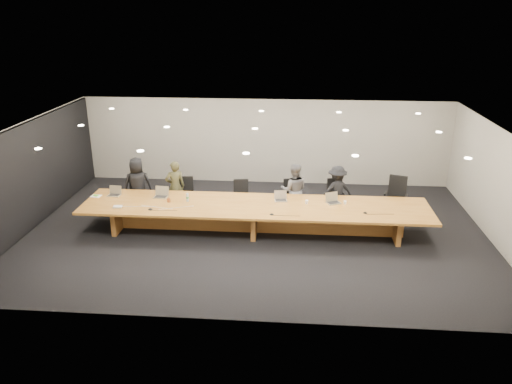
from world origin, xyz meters
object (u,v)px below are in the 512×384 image
(laptop_b, at_px, (160,192))
(av_box, at_px, (118,207))
(chair_right, at_px, (336,197))
(chair_far_right, at_px, (396,197))
(mic_center, at_px, (272,214))
(chair_mid_right, at_px, (292,197))
(person_b, at_px, (175,187))
(water_bottle, at_px, (187,197))
(laptop_e, at_px, (334,198))
(laptop_d, at_px, (281,196))
(conference_table, at_px, (255,213))
(chair_far_left, at_px, (136,193))
(laptop_a, at_px, (114,191))
(chair_mid_left, at_px, (242,197))
(paper_cup_far, at_px, (345,203))
(chair_left, at_px, (186,194))
(mic_right, at_px, (365,213))
(paper_cup_near, at_px, (307,202))
(person_d, at_px, (337,191))
(person_c, at_px, (294,190))
(amber_mug, at_px, (169,200))
(mic_left, at_px, (150,209))
(person_a, at_px, (138,185))

(laptop_b, xyz_separation_m, av_box, (-0.92, -0.79, -0.13))
(chair_right, xyz_separation_m, chair_far_right, (1.63, -0.02, 0.06))
(chair_far_right, bearing_deg, mic_center, -131.95)
(chair_mid_right, bearing_deg, mic_center, -113.92)
(person_b, xyz_separation_m, water_bottle, (0.58, -1.07, 0.10))
(chair_far_right, distance_m, person_b, 6.21)
(laptop_e, relative_size, mic_center, 3.12)
(laptop_b, height_order, mic_center, laptop_b)
(chair_right, height_order, laptop_d, chair_right)
(conference_table, xyz_separation_m, water_bottle, (-1.80, 0.13, 0.34))
(laptop_b, xyz_separation_m, laptop_e, (4.62, -0.06, -0.01))
(person_b, height_order, av_box, person_b)
(chair_far_left, height_order, laptop_a, chair_far_left)
(conference_table, height_order, chair_mid_left, chair_mid_left)
(laptop_d, height_order, paper_cup_far, laptop_d)
(water_bottle, xyz_separation_m, mic_center, (2.26, -0.72, -0.09))
(chair_left, relative_size, mic_right, 9.12)
(chair_far_left, height_order, paper_cup_near, chair_far_left)
(person_d, height_order, laptop_a, person_d)
(chair_far_right, bearing_deg, laptop_e, -131.79)
(person_c, relative_size, av_box, 6.89)
(conference_table, distance_m, paper_cup_far, 2.36)
(laptop_b, bearing_deg, chair_right, 16.08)
(chair_far_right, height_order, av_box, chair_far_right)
(chair_far_left, relative_size, chair_right, 0.99)
(chair_right, relative_size, laptop_e, 3.00)
(laptop_d, bearing_deg, amber_mug, 178.47)
(water_bottle, height_order, av_box, water_bottle)
(paper_cup_near, relative_size, av_box, 0.44)
(chair_far_left, bearing_deg, person_d, -8.28)
(water_bottle, distance_m, amber_mug, 0.50)
(chair_mid_right, xyz_separation_m, water_bottle, (-2.74, -1.14, 0.35))
(laptop_e, bearing_deg, mic_center, -175.22)
(laptop_a, distance_m, amber_mug, 1.63)
(person_d, bearing_deg, person_c, -9.38)
(chair_far_right, height_order, paper_cup_near, chair_far_right)
(laptop_b, relative_size, water_bottle, 1.72)
(chair_mid_right, height_order, chair_far_right, chair_far_right)
(laptop_e, bearing_deg, mic_right, -63.43)
(mic_left, bearing_deg, paper_cup_near, 10.27)
(chair_far_left, bearing_deg, mic_right, -22.35)
(chair_mid_left, relative_size, av_box, 4.52)
(chair_right, distance_m, laptop_a, 6.16)
(chair_far_left, xyz_separation_m, chair_right, (5.75, 0.07, 0.01))
(amber_mug, bearing_deg, mic_right, -3.85)
(laptop_e, distance_m, paper_cup_near, 0.71)
(chair_mid_right, xyz_separation_m, av_box, (-4.44, -1.71, 0.26))
(person_a, bearing_deg, chair_left, 167.49)
(chair_far_left, relative_size, laptop_e, 2.97)
(person_d, bearing_deg, chair_mid_left, -12.45)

